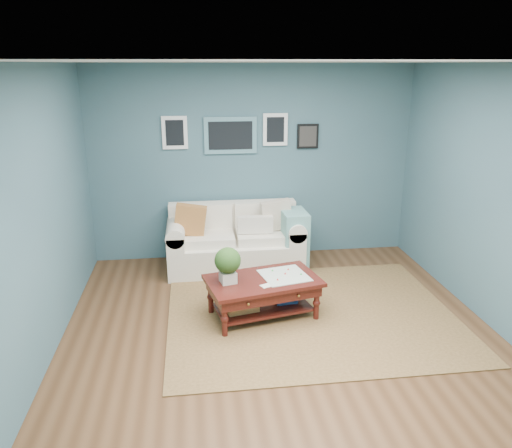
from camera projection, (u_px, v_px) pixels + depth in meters
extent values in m
plane|color=brown|center=(284.00, 342.00, 5.04)|extent=(5.00, 5.00, 0.00)
plane|color=white|center=(289.00, 62.00, 4.21)|extent=(5.00, 5.00, 0.00)
cube|color=#395863|center=(253.00, 163.00, 6.99)|extent=(4.50, 0.02, 2.70)
cube|color=#395863|center=(389.00, 371.00, 2.27)|extent=(4.50, 0.02, 2.70)
cube|color=#395863|center=(33.00, 224.00, 4.35)|extent=(0.02, 5.00, 2.70)
cube|color=#395863|center=(511.00, 206.00, 4.91)|extent=(0.02, 5.00, 2.70)
cube|color=slate|center=(230.00, 135.00, 6.80)|extent=(0.72, 0.03, 0.50)
cube|color=black|center=(231.00, 136.00, 6.79)|extent=(0.60, 0.01, 0.38)
cube|color=white|center=(175.00, 133.00, 6.70)|extent=(0.34, 0.03, 0.44)
cube|color=white|center=(275.00, 129.00, 6.86)|extent=(0.34, 0.03, 0.44)
cube|color=black|center=(308.00, 136.00, 6.95)|extent=(0.30, 0.03, 0.34)
cube|color=brown|center=(311.00, 314.00, 5.59)|extent=(3.17, 2.53, 0.01)
cube|color=silver|center=(235.00, 254.00, 6.82)|extent=(1.35, 0.83, 0.40)
cube|color=silver|center=(233.00, 218.00, 7.00)|extent=(1.76, 0.21, 0.45)
cube|color=silver|center=(177.00, 250.00, 6.70)|extent=(0.23, 0.83, 0.59)
cube|color=silver|center=(292.00, 245.00, 6.89)|extent=(0.23, 0.83, 0.59)
cylinder|color=silver|center=(176.00, 230.00, 6.61)|extent=(0.25, 0.83, 0.25)
cylinder|color=silver|center=(292.00, 225.00, 6.80)|extent=(0.25, 0.83, 0.25)
cube|color=silver|center=(208.00, 239.00, 6.64)|extent=(0.68, 0.53, 0.12)
cube|color=silver|center=(262.00, 236.00, 6.73)|extent=(0.68, 0.53, 0.12)
cube|color=silver|center=(207.00, 216.00, 6.82)|extent=(0.68, 0.11, 0.34)
cube|color=silver|center=(259.00, 214.00, 6.91)|extent=(0.68, 0.11, 0.34)
cube|color=#AF6327|center=(190.00, 220.00, 6.54)|extent=(0.46, 0.16, 0.45)
cube|color=silver|center=(276.00, 215.00, 6.75)|extent=(0.45, 0.17, 0.44)
cube|color=beige|center=(255.00, 225.00, 6.63)|extent=(0.47, 0.11, 0.23)
cube|color=#699E9A|center=(294.00, 238.00, 6.74)|extent=(0.32, 0.52, 0.76)
cube|color=#38110C|center=(263.00, 281.00, 5.43)|extent=(1.33, 0.95, 0.04)
cube|color=#38110C|center=(263.00, 287.00, 5.45)|extent=(1.23, 0.85, 0.12)
cube|color=#38110C|center=(263.00, 307.00, 5.53)|extent=(1.11, 0.73, 0.03)
sphere|color=gold|center=(248.00, 304.00, 5.07)|extent=(0.03, 0.03, 0.03)
sphere|color=gold|center=(299.00, 296.00, 5.26)|extent=(0.03, 0.03, 0.03)
cylinder|color=#38110C|center=(225.00, 319.00, 5.09)|extent=(0.06, 0.06, 0.41)
cylinder|color=#38110C|center=(317.00, 303.00, 5.43)|extent=(0.06, 0.06, 0.41)
cylinder|color=#38110C|center=(211.00, 296.00, 5.57)|extent=(0.06, 0.06, 0.41)
cylinder|color=#38110C|center=(296.00, 283.00, 5.91)|extent=(0.06, 0.06, 0.41)
cube|color=beige|center=(228.00, 277.00, 5.32)|extent=(0.19, 0.19, 0.12)
sphere|color=#244316|center=(228.00, 260.00, 5.27)|extent=(0.28, 0.28, 0.28)
cube|color=beige|center=(284.00, 275.00, 5.50)|extent=(0.58, 0.58, 0.01)
cube|color=#B6814F|center=(241.00, 301.00, 5.41)|extent=(0.39, 0.31, 0.20)
cube|color=navy|center=(286.00, 297.00, 5.62)|extent=(0.27, 0.23, 0.11)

